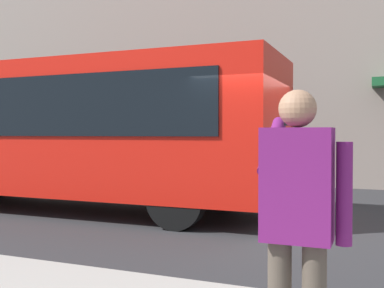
{
  "coord_description": "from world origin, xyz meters",
  "views": [
    {
      "loc": [
        -1.55,
        7.69,
        1.6
      ],
      "look_at": [
        1.68,
        -0.18,
        1.4
      ],
      "focal_mm": 43.2,
      "sensor_mm": 36.0,
      "label": 1
    }
  ],
  "objects": [
    {
      "name": "ground_plane",
      "position": [
        0.0,
        0.0,
        0.0
      ],
      "size": [
        60.0,
        60.0,
        0.0
      ],
      "primitive_type": "plane",
      "color": "#2B2B2D"
    },
    {
      "name": "red_bus",
      "position": [
        4.61,
        -0.34,
        1.68
      ],
      "size": [
        9.05,
        2.54,
        3.08
      ],
      "color": "red",
      "rests_on": "ground_plane"
    },
    {
      "name": "pedestrian_photographer",
      "position": [
        -1.11,
        4.98,
        1.14
      ],
      "size": [
        0.53,
        0.52,
        1.7
      ],
      "color": "#4C4238",
      "rests_on": "sidewalk_curb"
    }
  ]
}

